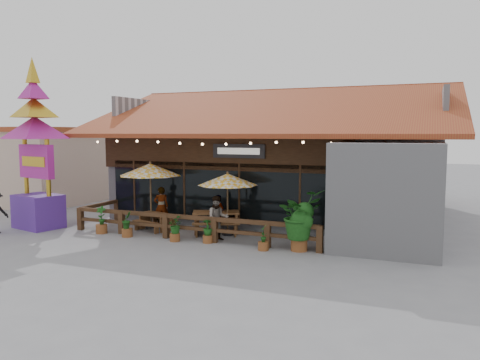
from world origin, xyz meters
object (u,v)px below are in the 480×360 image
at_px(picnic_table_left, 156,219).
at_px(tropical_plant, 300,216).
at_px(picnic_table_right, 216,219).
at_px(umbrella_right, 228,180).
at_px(umbrella_left, 150,170).
at_px(thai_sign_tower, 35,132).

xyz_separation_m(picnic_table_left, tropical_plant, (6.28, -1.13, 0.72)).
bearing_deg(picnic_table_right, umbrella_right, -10.91).
height_order(umbrella_right, picnic_table_left, umbrella_right).
bearing_deg(picnic_table_right, umbrella_left, -179.68).
xyz_separation_m(umbrella_left, tropical_plant, (6.68, -1.43, -1.23)).
height_order(umbrella_right, tropical_plant, umbrella_right).
height_order(umbrella_left, thai_sign_tower, thai_sign_tower).
bearing_deg(umbrella_left, thai_sign_tower, -157.89).
distance_m(umbrella_right, picnic_table_left, 3.53).
bearing_deg(umbrella_right, picnic_table_left, -176.04).
distance_m(umbrella_right, tropical_plant, 3.59).
bearing_deg(picnic_table_left, umbrella_right, 3.96).
bearing_deg(umbrella_left, picnic_table_right, 0.32).
height_order(umbrella_left, picnic_table_right, umbrella_left).
distance_m(picnic_table_left, tropical_plant, 6.42).
relative_size(umbrella_left, picnic_table_right, 1.41).
bearing_deg(umbrella_right, picnic_table_right, 169.09).
distance_m(umbrella_right, picnic_table_right, 1.65).
distance_m(umbrella_left, thai_sign_tower, 4.91).
xyz_separation_m(umbrella_right, picnic_table_right, (-0.54, 0.10, -1.56)).
xyz_separation_m(umbrella_right, picnic_table_left, (-3.10, -0.21, -1.68)).
distance_m(umbrella_left, umbrella_right, 3.51).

